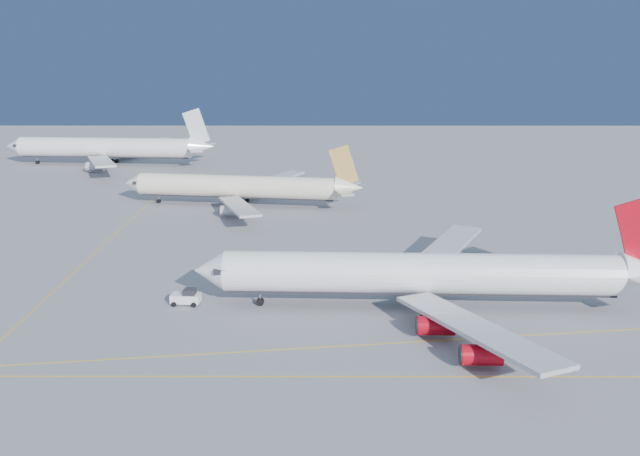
{
  "coord_description": "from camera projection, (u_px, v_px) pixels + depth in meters",
  "views": [
    {
      "loc": [
        2.59,
        -91.15,
        38.28
      ],
      "look_at": [
        2.39,
        29.02,
        7.0
      ],
      "focal_mm": 40.0,
      "sensor_mm": 36.0,
      "label": 1
    }
  ],
  "objects": [
    {
      "name": "airliner_virgin",
      "position": [
        431.0,
        274.0,
        104.95
      ],
      "size": [
        70.16,
        63.05,
        17.32
      ],
      "rotation": [
        0.0,
        0.0,
        -0.04
      ],
      "color": "white",
      "rests_on": "ground"
    },
    {
      "name": "pushback_tug",
      "position": [
        186.0,
        297.0,
        107.33
      ],
      "size": [
        4.53,
        2.99,
        2.45
      ],
      "rotation": [
        0.0,
        0.0,
        -0.09
      ],
      "color": "white",
      "rests_on": "ground"
    },
    {
      "name": "ground",
      "position": [
        302.0,
        330.0,
        97.85
      ],
      "size": [
        500.0,
        500.0,
        0.0
      ],
      "primitive_type": "plane",
      "color": "slate",
      "rests_on": "ground"
    },
    {
      "name": "airliner_third",
      "position": [
        110.0,
        148.0,
        228.89
      ],
      "size": [
        68.95,
        63.41,
        18.49
      ],
      "rotation": [
        0.0,
        0.0,
        -0.07
      ],
      "color": "white",
      "rests_on": "ground"
    },
    {
      "name": "taxiway_lines",
      "position": [
        203.0,
        313.0,
        104.01
      ],
      "size": [
        118.86,
        140.0,
        0.02
      ],
      "color": "#E0A50C",
      "rests_on": "ground"
    },
    {
      "name": "airliner_etihad",
      "position": [
        242.0,
        187.0,
        171.32
      ],
      "size": [
        59.14,
        54.14,
        15.46
      ],
      "rotation": [
        0.0,
        0.0,
        -0.15
      ],
      "color": "beige",
      "rests_on": "ground"
    }
  ]
}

